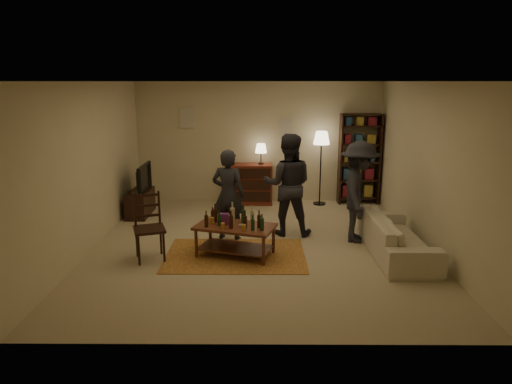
{
  "coord_description": "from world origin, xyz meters",
  "views": [
    {
      "loc": [
        0.0,
        -7.29,
        2.7
      ],
      "look_at": [
        -0.04,
        0.1,
        0.9
      ],
      "focal_mm": 32.0,
      "sensor_mm": 36.0,
      "label": 1
    }
  ],
  "objects_px": {
    "coffee_table": "(235,229)",
    "person_by_sofa": "(359,192)",
    "tv_stand": "(140,197)",
    "person_left": "(228,195)",
    "dining_chair": "(149,224)",
    "sofa": "(397,236)",
    "person_right": "(288,185)",
    "dresser": "(250,183)",
    "floor_lamp": "(321,143)",
    "bookshelf": "(359,158)"
  },
  "relations": [
    {
      "from": "person_right",
      "to": "person_left",
      "type": "bearing_deg",
      "value": 20.76
    },
    {
      "from": "floor_lamp",
      "to": "bookshelf",
      "type": "bearing_deg",
      "value": 8.45
    },
    {
      "from": "coffee_table",
      "to": "tv_stand",
      "type": "relative_size",
      "value": 1.29
    },
    {
      "from": "tv_stand",
      "to": "person_left",
      "type": "distance_m",
      "value": 2.45
    },
    {
      "from": "coffee_table",
      "to": "person_by_sofa",
      "type": "bearing_deg",
      "value": 19.1
    },
    {
      "from": "dresser",
      "to": "person_by_sofa",
      "type": "height_order",
      "value": "person_by_sofa"
    },
    {
      "from": "coffee_table",
      "to": "person_by_sofa",
      "type": "height_order",
      "value": "person_by_sofa"
    },
    {
      "from": "tv_stand",
      "to": "dresser",
      "type": "bearing_deg",
      "value": 22.07
    },
    {
      "from": "dining_chair",
      "to": "bookshelf",
      "type": "height_order",
      "value": "bookshelf"
    },
    {
      "from": "tv_stand",
      "to": "floor_lamp",
      "type": "distance_m",
      "value": 4.04
    },
    {
      "from": "bookshelf",
      "to": "person_left",
      "type": "bearing_deg",
      "value": -138.6
    },
    {
      "from": "floor_lamp",
      "to": "coffee_table",
      "type": "bearing_deg",
      "value": -119.17
    },
    {
      "from": "tv_stand",
      "to": "person_right",
      "type": "xyz_separation_m",
      "value": [
        2.96,
        -1.19,
        0.53
      ]
    },
    {
      "from": "dresser",
      "to": "floor_lamp",
      "type": "bearing_deg",
      "value": -2.32
    },
    {
      "from": "coffee_table",
      "to": "person_left",
      "type": "xyz_separation_m",
      "value": [
        -0.15,
        0.81,
        0.36
      ]
    },
    {
      "from": "bookshelf",
      "to": "person_by_sofa",
      "type": "height_order",
      "value": "bookshelf"
    },
    {
      "from": "person_by_sofa",
      "to": "tv_stand",
      "type": "bearing_deg",
      "value": 82.01
    },
    {
      "from": "coffee_table",
      "to": "dining_chair",
      "type": "relative_size",
      "value": 1.28
    },
    {
      "from": "dining_chair",
      "to": "person_right",
      "type": "distance_m",
      "value": 2.54
    },
    {
      "from": "coffee_table",
      "to": "tv_stand",
      "type": "xyz_separation_m",
      "value": [
        -2.07,
        2.27,
        -0.05
      ]
    },
    {
      "from": "person_left",
      "to": "person_right",
      "type": "xyz_separation_m",
      "value": [
        1.04,
        0.27,
        0.12
      ]
    },
    {
      "from": "person_left",
      "to": "person_by_sofa",
      "type": "bearing_deg",
      "value": -168.46
    },
    {
      "from": "dining_chair",
      "to": "sofa",
      "type": "relative_size",
      "value": 0.51
    },
    {
      "from": "bookshelf",
      "to": "person_by_sofa",
      "type": "relative_size",
      "value": 1.16
    },
    {
      "from": "dining_chair",
      "to": "floor_lamp",
      "type": "height_order",
      "value": "floor_lamp"
    },
    {
      "from": "tv_stand",
      "to": "person_left",
      "type": "relative_size",
      "value": 0.67
    },
    {
      "from": "coffee_table",
      "to": "floor_lamp",
      "type": "height_order",
      "value": "floor_lamp"
    },
    {
      "from": "sofa",
      "to": "dresser",
      "type": "bearing_deg",
      "value": 37.54
    },
    {
      "from": "bookshelf",
      "to": "dresser",
      "type": "bearing_deg",
      "value": -178.43
    },
    {
      "from": "person_left",
      "to": "sofa",
      "type": "bearing_deg",
      "value": 178.71
    },
    {
      "from": "tv_stand",
      "to": "person_right",
      "type": "height_order",
      "value": "person_right"
    },
    {
      "from": "person_by_sofa",
      "to": "dining_chair",
      "type": "bearing_deg",
      "value": 116.31
    },
    {
      "from": "dresser",
      "to": "coffee_table",
      "type": "bearing_deg",
      "value": -93.22
    },
    {
      "from": "sofa",
      "to": "person_right",
      "type": "bearing_deg",
      "value": 59.01
    },
    {
      "from": "dresser",
      "to": "person_by_sofa",
      "type": "relative_size",
      "value": 0.78
    },
    {
      "from": "dining_chair",
      "to": "person_by_sofa",
      "type": "xyz_separation_m",
      "value": [
        3.4,
        0.83,
        0.31
      ]
    },
    {
      "from": "dresser",
      "to": "person_right",
      "type": "height_order",
      "value": "person_right"
    },
    {
      "from": "person_left",
      "to": "person_right",
      "type": "relative_size",
      "value": 0.87
    },
    {
      "from": "coffee_table",
      "to": "bookshelf",
      "type": "relative_size",
      "value": 0.68
    },
    {
      "from": "dining_chair",
      "to": "tv_stand",
      "type": "xyz_separation_m",
      "value": [
        -0.75,
        2.38,
        -0.18
      ]
    },
    {
      "from": "dining_chair",
      "to": "person_right",
      "type": "height_order",
      "value": "person_right"
    },
    {
      "from": "person_by_sofa",
      "to": "bookshelf",
      "type": "bearing_deg",
      "value": 0.39
    },
    {
      "from": "floor_lamp",
      "to": "person_right",
      "type": "relative_size",
      "value": 0.9
    },
    {
      "from": "dresser",
      "to": "person_right",
      "type": "distance_m",
      "value": 2.26
    },
    {
      "from": "floor_lamp",
      "to": "person_right",
      "type": "height_order",
      "value": "person_right"
    },
    {
      "from": "floor_lamp",
      "to": "person_right",
      "type": "bearing_deg",
      "value": -112.65
    },
    {
      "from": "tv_stand",
      "to": "person_by_sofa",
      "type": "xyz_separation_m",
      "value": [
        4.14,
        -1.55,
        0.48
      ]
    },
    {
      "from": "sofa",
      "to": "person_right",
      "type": "distance_m",
      "value": 2.05
    },
    {
      "from": "sofa",
      "to": "person_left",
      "type": "distance_m",
      "value": 2.86
    },
    {
      "from": "person_by_sofa",
      "to": "person_right",
      "type": "bearing_deg",
      "value": 85.49
    }
  ]
}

